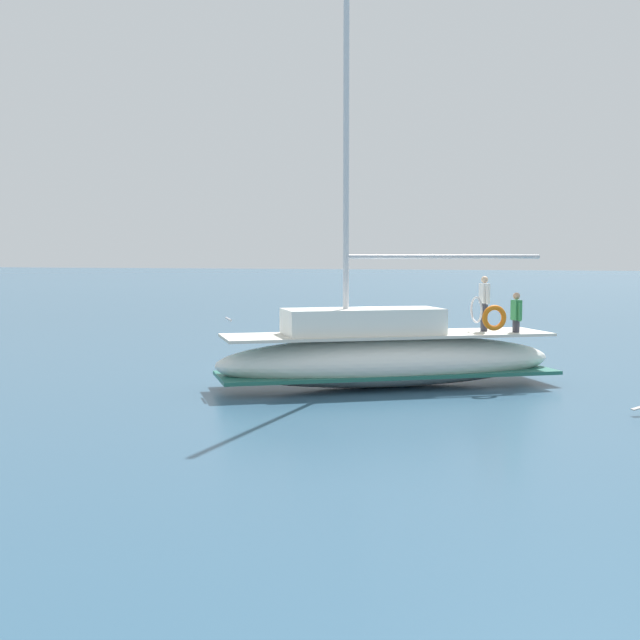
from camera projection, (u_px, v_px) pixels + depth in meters
ground_plane at (368, 376)px, 25.90m from camera, size 400.00×400.00×0.00m
main_sailboat at (385, 354)px, 23.84m from camera, size 7.40×9.28×11.95m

